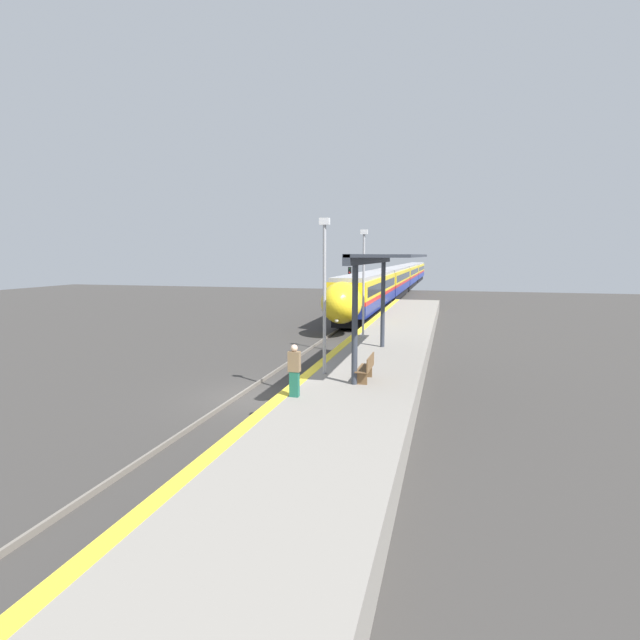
{
  "coord_description": "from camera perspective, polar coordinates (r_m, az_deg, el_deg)",
  "views": [
    {
      "loc": [
        6.85,
        -17.08,
        5.34
      ],
      "look_at": [
        0.6,
        6.85,
        2.11
      ],
      "focal_mm": 28.0,
      "sensor_mm": 36.0,
      "label": 1
    }
  ],
  "objects": [
    {
      "name": "station_canopy",
      "position": [
        19.87,
        7.58,
        6.54
      ],
      "size": [
        2.02,
        10.13,
        4.35
      ],
      "color": "#333842",
      "rests_on": "platform_right"
    },
    {
      "name": "lamppost_mid",
      "position": [
        26.1,
        5.01,
        4.95
      ],
      "size": [
        0.36,
        0.2,
        5.62
      ],
      "color": "#9E9EA3",
      "rests_on": "platform_right"
    },
    {
      "name": "lamppost_near",
      "position": [
        17.93,
        0.52,
        3.86
      ],
      "size": [
        0.36,
        0.2,
        5.62
      ],
      "color": "#9E9EA3",
      "rests_on": "platform_right"
    },
    {
      "name": "rail_right",
      "position": [
        18.9,
        -4.96,
        -8.75
      ],
      "size": [
        0.08,
        90.0,
        0.15
      ],
      "primitive_type": "cube",
      "color": "slate",
      "rests_on": "ground_plane"
    },
    {
      "name": "person_waiting",
      "position": [
        15.32,
        -2.95,
        -5.72
      ],
      "size": [
        0.36,
        0.22,
        1.63
      ],
      "color": "#1E604C",
      "rests_on": "platform_right"
    },
    {
      "name": "rail_left",
      "position": [
        19.41,
        -9.01,
        -8.38
      ],
      "size": [
        0.08,
        90.0,
        0.15
      ],
      "primitive_type": "cube",
      "color": "slate",
      "rests_on": "ground_plane"
    },
    {
      "name": "train",
      "position": [
        70.02,
        9.03,
        4.75
      ],
      "size": [
        2.77,
        79.31,
        3.78
      ],
      "color": "black",
      "rests_on": "ground_plane"
    },
    {
      "name": "railway_signal",
      "position": [
        45.89,
        3.41,
        4.02
      ],
      "size": [
        0.28,
        0.28,
        4.25
      ],
      "color": "#59595E",
      "rests_on": "ground_plane"
    },
    {
      "name": "platform_right",
      "position": [
        18.01,
        4.45,
        -8.14
      ],
      "size": [
        4.2,
        64.0,
        1.02
      ],
      "color": "gray",
      "rests_on": "ground_plane"
    },
    {
      "name": "platform_bench",
      "position": [
        17.36,
        5.38,
        -5.44
      ],
      "size": [
        0.44,
        1.43,
        0.89
      ],
      "color": "brown",
      "rests_on": "platform_right"
    },
    {
      "name": "ground_plane",
      "position": [
        19.16,
        -7.01,
        -8.78
      ],
      "size": [
        120.0,
        120.0,
        0.0
      ],
      "primitive_type": "plane",
      "color": "#383533"
    }
  ]
}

